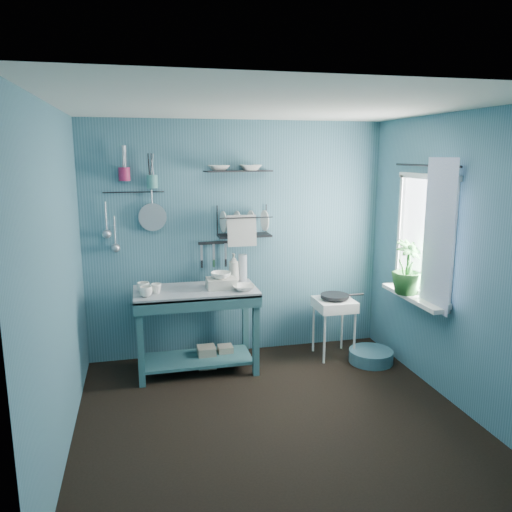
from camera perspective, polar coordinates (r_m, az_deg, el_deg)
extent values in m
plane|color=black|center=(4.38, 2.00, -17.88)|extent=(3.20, 3.20, 0.00)
plane|color=silver|center=(3.83, 2.27, 16.79)|extent=(3.20, 3.20, 0.00)
plane|color=#3A6677|center=(5.35, -2.11, 1.86)|extent=(3.20, 0.00, 3.20)
plane|color=#3A6677|center=(2.56, 11.12, -9.25)|extent=(3.20, 0.00, 3.20)
plane|color=#3A6677|center=(3.83, -21.68, -2.88)|extent=(0.00, 3.00, 3.00)
plane|color=#3A6677|center=(4.60, 21.75, -0.57)|extent=(0.00, 3.00, 3.00)
cube|color=#2E5C61|center=(5.07, -6.80, -8.41)|extent=(1.23, 0.67, 0.85)
imported|color=white|center=(4.75, -12.48, -4.00)|extent=(0.12, 0.12, 0.10)
imported|color=white|center=(4.85, -11.32, -3.65)|extent=(0.14, 0.14, 0.09)
imported|color=white|center=(4.91, -12.75, -3.52)|extent=(0.17, 0.17, 0.10)
cube|color=beige|center=(4.95, -4.02, -3.12)|extent=(0.28, 0.22, 0.10)
imported|color=white|center=(4.93, -4.03, -2.21)|extent=(0.20, 0.19, 0.06)
imported|color=beige|center=(5.16, -2.56, -1.34)|extent=(0.12, 0.12, 0.30)
cylinder|color=#A9B2BD|center=(5.20, -1.52, -1.34)|extent=(0.09, 0.09, 0.28)
imported|color=white|center=(4.86, -1.44, -3.64)|extent=(0.22, 0.22, 0.05)
cube|color=white|center=(5.49, 8.86, -8.10)|extent=(0.47, 0.47, 0.63)
cylinder|color=black|center=(5.38, 8.98, -4.54)|extent=(0.30, 0.30, 0.03)
cube|color=black|center=(5.28, -4.90, 1.51)|extent=(0.32, 0.03, 0.03)
cube|color=black|center=(5.20, -1.36, 4.00)|extent=(0.56, 0.28, 0.32)
cube|color=black|center=(5.18, -2.03, 9.67)|extent=(0.72, 0.28, 0.02)
imported|color=white|center=(5.14, -4.27, 10.02)|extent=(0.24, 0.24, 0.05)
imported|color=white|center=(5.20, -0.62, 10.95)|extent=(0.23, 0.23, 0.06)
cylinder|color=#9F1D49|center=(5.10, -14.82, 9.04)|extent=(0.11, 0.11, 0.13)
cylinder|color=teal|center=(5.10, -11.79, 8.33)|extent=(0.11, 0.11, 0.13)
cylinder|color=#B0B2B9|center=(5.16, -11.74, 4.37)|extent=(0.28, 0.03, 0.28)
cylinder|color=#B0B2B9|center=(5.18, -16.78, 4.32)|extent=(0.01, 0.01, 0.30)
cylinder|color=#B0B2B9|center=(5.20, -15.84, 2.78)|extent=(0.01, 0.01, 0.30)
cylinder|color=black|center=(5.16, -13.80, 7.10)|extent=(0.60, 0.01, 0.01)
plane|color=white|center=(4.93, 18.77, 2.19)|extent=(0.00, 1.10, 1.10)
cube|color=white|center=(5.01, 17.51, -4.51)|extent=(0.16, 0.95, 0.04)
plane|color=white|center=(4.64, 20.07, 2.17)|extent=(0.00, 1.35, 1.35)
cylinder|color=black|center=(4.85, 18.82, 9.77)|extent=(0.02, 1.05, 0.02)
imported|color=#276328|center=(4.98, 16.93, -1.24)|extent=(0.38, 0.38, 0.52)
cube|color=gray|center=(5.25, -5.67, -11.39)|extent=(0.18, 0.18, 0.22)
cube|color=gray|center=(5.30, -3.53, -11.21)|extent=(0.15, 0.15, 0.20)
cylinder|color=#3F6E7D|center=(5.49, 13.00, -11.09)|extent=(0.46, 0.46, 0.13)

